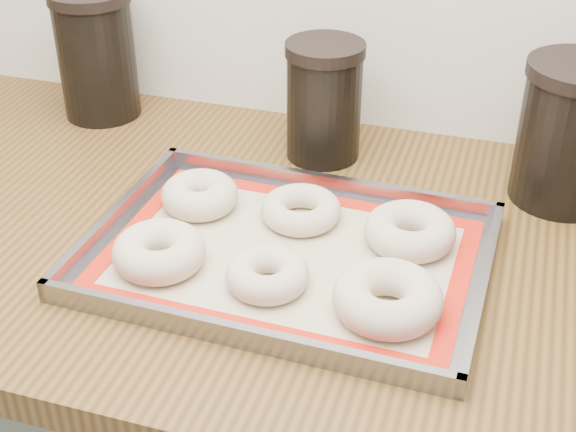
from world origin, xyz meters
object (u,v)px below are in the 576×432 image
(bagel_back_left, at_px, (200,195))
(bagel_front_left, at_px, (159,251))
(baking_tray, at_px, (288,254))
(bagel_back_mid, at_px, (301,210))
(canister_right, at_px, (572,133))
(bagel_back_right, at_px, (410,231))
(canister_mid, at_px, (324,101))
(bagel_front_mid, at_px, (267,274))
(canister_left, at_px, (97,54))
(bagel_front_right, at_px, (388,298))

(bagel_back_left, bearing_deg, bagel_front_left, -87.99)
(bagel_front_left, height_order, bagel_back_left, bagel_front_left)
(baking_tray, bearing_deg, bagel_back_mid, 95.49)
(baking_tray, relative_size, canister_right, 2.51)
(baking_tray, distance_m, bagel_back_right, 0.15)
(bagel_back_left, height_order, canister_mid, canister_mid)
(bagel_front_left, relative_size, bagel_front_mid, 1.15)
(bagel_front_mid, distance_m, canister_left, 0.54)
(bagel_back_mid, distance_m, canister_left, 0.45)
(bagel_front_right, relative_size, bagel_back_left, 1.20)
(baking_tray, relative_size, canister_mid, 2.77)
(bagel_back_right, bearing_deg, bagel_back_mid, 175.13)
(bagel_back_left, xyz_separation_m, bagel_back_mid, (0.13, 0.01, -0.00))
(baking_tray, bearing_deg, bagel_back_right, 26.61)
(canister_left, bearing_deg, canister_right, -4.23)
(bagel_back_right, xyz_separation_m, canister_mid, (-0.16, 0.20, 0.06))
(bagel_front_right, distance_m, bagel_back_left, 0.30)
(bagel_back_right, bearing_deg, canister_left, 156.77)
(bagel_front_mid, bearing_deg, bagel_front_left, 179.76)
(canister_right, bearing_deg, bagel_front_right, -118.40)
(bagel_back_left, bearing_deg, canister_right, 21.60)
(bagel_front_mid, xyz_separation_m, bagel_front_right, (0.14, -0.01, 0.00))
(canister_mid, distance_m, canister_right, 0.33)
(bagel_front_mid, bearing_deg, baking_tray, 86.25)
(bagel_front_left, distance_m, bagel_front_mid, 0.13)
(bagel_back_mid, height_order, canister_left, canister_left)
(bagel_front_mid, relative_size, bagel_front_right, 0.79)
(bagel_back_left, height_order, canister_left, canister_left)
(bagel_front_mid, relative_size, canister_mid, 0.55)
(bagel_front_right, bearing_deg, baking_tray, 152.01)
(bagel_front_left, bearing_deg, canister_left, 126.61)
(bagel_front_left, distance_m, canister_left, 0.45)
(bagel_front_mid, xyz_separation_m, canister_right, (0.30, 0.31, 0.07))
(bagel_back_right, bearing_deg, bagel_front_right, -89.83)
(baking_tray, xyz_separation_m, bagel_front_left, (-0.13, -0.06, 0.02))
(bagel_back_left, bearing_deg, bagel_front_right, -26.97)
(bagel_back_right, relative_size, canister_right, 0.58)
(bagel_front_right, distance_m, canister_mid, 0.37)
(bagel_front_left, xyz_separation_m, bagel_back_left, (-0.00, 0.13, -0.00))
(bagel_front_left, xyz_separation_m, canister_right, (0.43, 0.30, 0.07))
(canister_right, bearing_deg, bagel_front_mid, -134.91)
(bagel_front_mid, xyz_separation_m, bagel_back_right, (0.14, 0.13, 0.00))
(bagel_back_right, bearing_deg, bagel_back_left, 179.56)
(bagel_front_left, bearing_deg, baking_tray, 25.06)
(bagel_back_left, bearing_deg, canister_left, 139.06)
(bagel_back_mid, bearing_deg, bagel_front_right, -46.68)
(bagel_front_right, xyz_separation_m, bagel_back_left, (-0.27, 0.14, -0.00))
(bagel_front_left, height_order, bagel_back_mid, bagel_front_left)
(bagel_front_left, xyz_separation_m, canister_mid, (0.11, 0.33, 0.06))
(bagel_front_left, relative_size, bagel_back_mid, 1.07)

